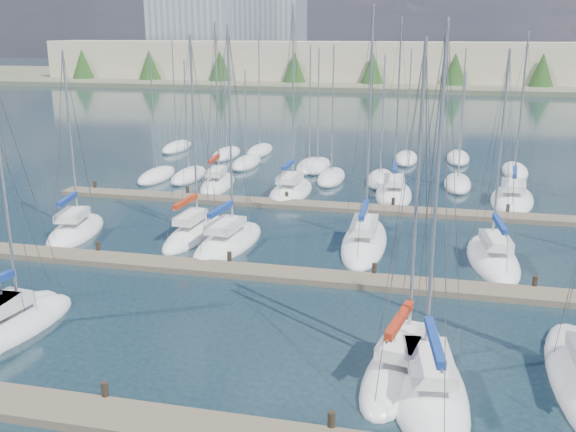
% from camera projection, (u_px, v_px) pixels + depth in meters
% --- Properties ---
extents(ground, '(400.00, 400.00, 0.00)m').
position_uv_depth(ground, '(376.00, 142.00, 75.08)').
color(ground, '#1C3039').
rests_on(ground, ground).
extents(dock_near, '(44.00, 1.93, 1.10)m').
position_uv_depth(dock_near, '(205.00, 430.00, 20.79)').
color(dock_near, '#6B5E4C').
rests_on(dock_near, ground).
extents(dock_mid, '(44.00, 1.93, 1.10)m').
position_uv_depth(dock_mid, '(297.00, 275.00, 33.88)').
color(dock_mid, '#6B5E4C').
rests_on(dock_mid, ground).
extents(dock_far, '(44.00, 1.93, 1.10)m').
position_uv_depth(dock_far, '(337.00, 207.00, 46.98)').
color(dock_far, '#6B5E4C').
rests_on(dock_far, ground).
extents(sailboat_e, '(3.99, 9.02, 13.79)m').
position_uv_depth(sailboat_e, '(427.00, 385.00, 23.35)').
color(sailboat_e, white).
rests_on(sailboat_e, ground).
extents(sailboat_d, '(4.02, 8.34, 13.17)m').
position_uv_depth(sailboat_d, '(403.00, 365.00, 24.79)').
color(sailboat_d, white).
rests_on(sailboat_d, ground).
extents(sailboat_q, '(4.16, 9.28, 12.89)m').
position_uv_depth(sailboat_q, '(512.00, 199.00, 49.14)').
color(sailboat_q, white).
rests_on(sailboat_q, ground).
extents(sailboat_c, '(3.72, 7.60, 12.33)m').
position_uv_depth(sailboat_c, '(10.00, 327.00, 27.98)').
color(sailboat_c, white).
rests_on(sailboat_c, ground).
extents(sailboat_o, '(3.08, 8.21, 15.19)m').
position_uv_depth(sailboat_o, '(291.00, 191.00, 51.51)').
color(sailboat_o, white).
rests_on(sailboat_o, ground).
extents(sailboat_k, '(2.96, 9.95, 14.79)m').
position_uv_depth(sailboat_k, '(364.00, 241.00, 39.29)').
color(sailboat_k, white).
rests_on(sailboat_k, ground).
extents(sailboat_p, '(3.40, 8.69, 14.35)m').
position_uv_depth(sailboat_p, '(394.00, 194.00, 50.71)').
color(sailboat_p, white).
rests_on(sailboat_p, ground).
extents(sailboat_i, '(2.65, 8.07, 13.15)m').
position_uv_depth(sailboat_i, '(194.00, 233.00, 40.86)').
color(sailboat_i, white).
rests_on(sailboat_i, ground).
extents(sailboat_j, '(3.60, 8.37, 13.67)m').
position_uv_depth(sailboat_j, '(229.00, 242.00, 39.14)').
color(sailboat_j, white).
rests_on(sailboat_j, ground).
extents(sailboat_h, '(3.98, 7.53, 12.21)m').
position_uv_depth(sailboat_h, '(76.00, 231.00, 41.31)').
color(sailboat_h, white).
rests_on(sailboat_h, ground).
extents(sailboat_n, '(3.10, 7.96, 14.08)m').
position_uv_depth(sailboat_n, '(218.00, 184.00, 53.79)').
color(sailboat_n, white).
rests_on(sailboat_n, ground).
extents(sailboat_l, '(3.41, 8.38, 12.45)m').
position_uv_depth(sailboat_l, '(493.00, 258.00, 36.38)').
color(sailboat_l, white).
rests_on(sailboat_l, ground).
extents(distant_boats, '(36.93, 20.75, 13.30)m').
position_uv_depth(distant_boats, '(314.00, 165.00, 60.75)').
color(distant_boats, '#9EA0A5').
rests_on(distant_boats, ground).
extents(shoreline, '(400.00, 60.00, 38.00)m').
position_uv_depth(shoreline, '(358.00, 51.00, 159.86)').
color(shoreline, '#666B51').
rests_on(shoreline, ground).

